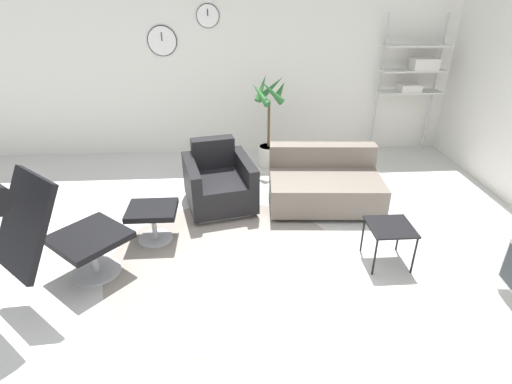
# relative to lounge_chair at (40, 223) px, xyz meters

# --- Properties ---
(ground_plane) EXTENTS (12.00, 12.00, 0.00)m
(ground_plane) POSITION_rel_lounge_chair_xyz_m (1.49, 0.48, -0.72)
(ground_plane) COLOR silver
(wall_back) EXTENTS (12.00, 0.09, 2.80)m
(wall_back) POSITION_rel_lounge_chair_xyz_m (1.49, 3.35, 0.68)
(wall_back) COLOR silver
(wall_back) RESTS_ON ground_plane
(round_rug) EXTENTS (2.35, 2.35, 0.01)m
(round_rug) POSITION_rel_lounge_chair_xyz_m (1.48, 0.36, -0.72)
(round_rug) COLOR gray
(round_rug) RESTS_ON ground_plane
(lounge_chair) EXTENTS (1.12, 1.16, 1.23)m
(lounge_chair) POSITION_rel_lounge_chair_xyz_m (0.00, 0.00, 0.00)
(lounge_chair) COLOR #BCBCC1
(lounge_chair) RESTS_ON ground_plane
(ottoman) EXTENTS (0.50, 0.43, 0.39)m
(ottoman) POSITION_rel_lounge_chair_xyz_m (0.71, 0.80, -0.43)
(ottoman) COLOR #BCBCC1
(ottoman) RESTS_ON ground_plane
(armchair_red) EXTENTS (0.92, 0.99, 0.76)m
(armchair_red) POSITION_rel_lounge_chair_xyz_m (1.38, 1.51, -0.44)
(armchair_red) COLOR silver
(armchair_red) RESTS_ON ground_plane
(couch_low) EXTENTS (1.37, 0.96, 0.67)m
(couch_low) POSITION_rel_lounge_chair_xyz_m (2.65, 1.46, -0.47)
(couch_low) COLOR black
(couch_low) RESTS_ON ground_plane
(side_table) EXTENTS (0.41, 0.41, 0.41)m
(side_table) POSITION_rel_lounge_chair_xyz_m (3.01, 0.26, -0.36)
(side_table) COLOR black
(side_table) RESTS_ON ground_plane
(potted_plant) EXTENTS (0.53, 0.53, 1.33)m
(potted_plant) POSITION_rel_lounge_chair_xyz_m (2.09, 2.68, -0.14)
(potted_plant) COLOR silver
(potted_plant) RESTS_ON ground_plane
(shelf_unit) EXTENTS (0.94, 0.28, 2.07)m
(shelf_unit) POSITION_rel_lounge_chair_xyz_m (4.30, 3.09, 0.54)
(shelf_unit) COLOR #BCBCC1
(shelf_unit) RESTS_ON ground_plane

